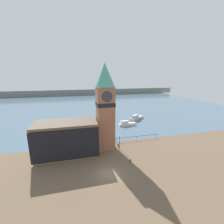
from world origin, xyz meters
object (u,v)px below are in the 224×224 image
(pier_building, at_px, (66,139))
(mooring_bollard_far, at_px, (131,160))
(lamp_post, at_px, (119,140))
(boat_near, at_px, (127,124))
(mooring_bollard_near, at_px, (118,145))
(clock_tower, at_px, (105,105))
(boat_far, at_px, (136,118))

(pier_building, bearing_deg, mooring_bollard_far, -26.54)
(pier_building, bearing_deg, lamp_post, -3.53)
(boat_near, distance_m, mooring_bollard_far, 22.95)
(pier_building, relative_size, mooring_bollard_near, 18.37)
(mooring_bollard_far, relative_size, lamp_post, 0.19)
(boat_near, relative_size, mooring_bollard_near, 8.28)
(clock_tower, relative_size, mooring_bollard_far, 29.22)
(mooring_bollard_near, height_order, mooring_bollard_far, mooring_bollard_near)
(clock_tower, bearing_deg, boat_far, 50.38)
(boat_far, bearing_deg, lamp_post, -157.12)
(pier_building, bearing_deg, boat_far, 39.48)
(clock_tower, bearing_deg, boat_near, 53.83)
(boat_near, bearing_deg, mooring_bollard_far, -108.49)
(mooring_bollard_near, distance_m, mooring_bollard_far, 7.12)
(boat_far, bearing_deg, pier_building, -175.52)
(boat_near, height_order, lamp_post, lamp_post)
(boat_near, xyz_separation_m, mooring_bollard_far, (-6.90, -21.89, -0.29))
(pier_building, bearing_deg, mooring_bollard_near, 3.39)
(boat_near, distance_m, mooring_bollard_near, 16.57)
(clock_tower, height_order, lamp_post, clock_tower)
(clock_tower, relative_size, boat_near, 3.31)
(boat_far, bearing_deg, boat_near, -171.93)
(lamp_post, bearing_deg, mooring_bollard_near, 83.96)
(mooring_bollard_near, bearing_deg, mooring_bollard_far, -85.42)
(clock_tower, height_order, pier_building, clock_tower)
(pier_building, xyz_separation_m, mooring_bollard_near, (12.20, 0.72, -3.43))
(clock_tower, xyz_separation_m, pier_building, (-9.02, -0.94, -6.85))
(boat_far, height_order, lamp_post, lamp_post)
(pier_building, bearing_deg, clock_tower, 5.97)
(mooring_bollard_near, bearing_deg, boat_near, 63.20)
(boat_far, distance_m, mooring_bollard_far, 30.68)
(pier_building, xyz_separation_m, mooring_bollard_far, (12.77, -6.38, -3.45))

